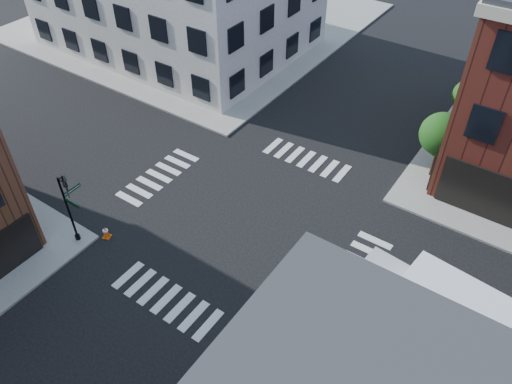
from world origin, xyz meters
name	(u,v)px	position (x,y,z in m)	size (l,w,h in m)	color
ground	(247,219)	(0.00, 0.00, 0.00)	(120.00, 120.00, 0.00)	black
sidewalk_nw	(198,19)	(-21.00, 21.00, 0.07)	(30.00, 30.00, 0.15)	gray
tree_near	(442,137)	(7.56, 9.98, 3.16)	(2.69, 2.69, 4.49)	black
tree_far	(470,98)	(7.56, 15.98, 2.87)	(2.43, 2.43, 4.07)	black
signal_pole	(69,203)	(-6.72, -6.68, 2.86)	(1.29, 1.24, 4.60)	black
box_truck	(451,329)	(12.41, -2.27, 2.15)	(9.36, 3.75, 4.14)	silver
traffic_cone	(106,232)	(-5.70, -5.70, 0.38)	(0.55, 0.55, 0.79)	#ED570A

